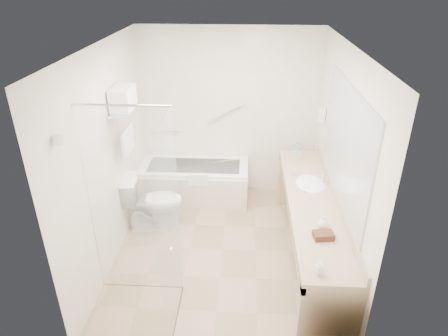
# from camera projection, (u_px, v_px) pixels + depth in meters

# --- Properties ---
(floor) EXTENTS (3.20, 3.20, 0.00)m
(floor) POSITION_uv_depth(u_px,v_px,m) (223.00, 249.00, 5.04)
(floor) COLOR tan
(floor) RESTS_ON ground
(ceiling) EXTENTS (2.60, 3.20, 0.10)m
(ceiling) POSITION_uv_depth(u_px,v_px,m) (222.00, 46.00, 3.91)
(ceiling) COLOR silver
(ceiling) RESTS_ON wall_back
(wall_back) EXTENTS (2.60, 0.10, 2.50)m
(wall_back) POSITION_uv_depth(u_px,v_px,m) (229.00, 113.00, 5.90)
(wall_back) COLOR silver
(wall_back) RESTS_ON ground
(wall_front) EXTENTS (2.60, 0.10, 2.50)m
(wall_front) POSITION_uv_depth(u_px,v_px,m) (210.00, 251.00, 3.05)
(wall_front) COLOR silver
(wall_front) RESTS_ON ground
(wall_left) EXTENTS (0.10, 3.20, 2.50)m
(wall_left) POSITION_uv_depth(u_px,v_px,m) (109.00, 157.00, 4.55)
(wall_left) COLOR silver
(wall_left) RESTS_ON ground
(wall_right) EXTENTS (0.10, 3.20, 2.50)m
(wall_right) POSITION_uv_depth(u_px,v_px,m) (340.00, 163.00, 4.41)
(wall_right) COLOR silver
(wall_right) RESTS_ON ground
(bathtub) EXTENTS (1.60, 0.73, 0.59)m
(bathtub) POSITION_uv_depth(u_px,v_px,m) (195.00, 182.00, 6.05)
(bathtub) COLOR white
(bathtub) RESTS_ON floor
(grab_bar_short) EXTENTS (0.40, 0.03, 0.03)m
(grab_bar_short) POSITION_uv_depth(u_px,v_px,m) (166.00, 132.00, 6.05)
(grab_bar_short) COLOR silver
(grab_bar_short) RESTS_ON wall_back
(grab_bar_long) EXTENTS (0.53, 0.03, 0.33)m
(grab_bar_long) POSITION_uv_depth(u_px,v_px,m) (226.00, 114.00, 5.87)
(grab_bar_long) COLOR silver
(grab_bar_long) RESTS_ON wall_back
(shower_enclosure) EXTENTS (0.96, 0.91, 2.11)m
(shower_enclosure) POSITION_uv_depth(u_px,v_px,m) (150.00, 218.00, 3.77)
(shower_enclosure) COLOR silver
(shower_enclosure) RESTS_ON floor
(towel_shelf) EXTENTS (0.24, 0.55, 0.81)m
(towel_shelf) POSITION_uv_depth(u_px,v_px,m) (124.00, 106.00, 4.62)
(towel_shelf) COLOR silver
(towel_shelf) RESTS_ON wall_left
(vanity_counter) EXTENTS (0.55, 2.70, 0.95)m
(vanity_counter) POSITION_uv_depth(u_px,v_px,m) (311.00, 216.00, 4.57)
(vanity_counter) COLOR tan
(vanity_counter) RESTS_ON floor
(sink) EXTENTS (0.40, 0.52, 0.14)m
(sink) POSITION_uv_depth(u_px,v_px,m) (310.00, 185.00, 4.84)
(sink) COLOR white
(sink) RESTS_ON vanity_counter
(faucet) EXTENTS (0.03, 0.03, 0.14)m
(faucet) POSITION_uv_depth(u_px,v_px,m) (323.00, 178.00, 4.78)
(faucet) COLOR silver
(faucet) RESTS_ON vanity_counter
(mirror) EXTENTS (0.02, 2.00, 1.20)m
(mirror) POSITION_uv_depth(u_px,v_px,m) (345.00, 144.00, 4.14)
(mirror) COLOR #A9ADB5
(mirror) RESTS_ON wall_right
(hairdryer_unit) EXTENTS (0.08, 0.10, 0.18)m
(hairdryer_unit) POSITION_uv_depth(u_px,v_px,m) (322.00, 114.00, 5.26)
(hairdryer_unit) COLOR silver
(hairdryer_unit) RESTS_ON wall_right
(toilet) EXTENTS (0.85, 0.56, 0.77)m
(toilet) POSITION_uv_depth(u_px,v_px,m) (153.00, 202.00, 5.31)
(toilet) COLOR white
(toilet) RESTS_ON floor
(amenity_basket) EXTENTS (0.21, 0.15, 0.06)m
(amenity_basket) POSITION_uv_depth(u_px,v_px,m) (323.00, 235.00, 3.84)
(amenity_basket) COLOR #4A2A1A
(amenity_basket) RESTS_ON vanity_counter
(soap_bottle_a) EXTENTS (0.10, 0.14, 0.06)m
(soap_bottle_a) POSITION_uv_depth(u_px,v_px,m) (319.00, 271.00, 3.40)
(soap_bottle_a) COLOR silver
(soap_bottle_a) RESTS_ON vanity_counter
(soap_bottle_b) EXTENTS (0.12, 0.14, 0.10)m
(soap_bottle_b) POSITION_uv_depth(u_px,v_px,m) (323.00, 223.00, 3.99)
(soap_bottle_b) COLOR silver
(soap_bottle_b) RESTS_ON vanity_counter
(water_bottle_left) EXTENTS (0.07, 0.07, 0.21)m
(water_bottle_left) POSITION_uv_depth(u_px,v_px,m) (295.00, 153.00, 5.37)
(water_bottle_left) COLOR silver
(water_bottle_left) RESTS_ON vanity_counter
(water_bottle_mid) EXTENTS (0.07, 0.07, 0.21)m
(water_bottle_mid) POSITION_uv_depth(u_px,v_px,m) (298.00, 156.00, 5.30)
(water_bottle_mid) COLOR silver
(water_bottle_mid) RESTS_ON vanity_counter
(water_bottle_right) EXTENTS (0.05, 0.05, 0.18)m
(water_bottle_right) POSITION_uv_depth(u_px,v_px,m) (296.00, 149.00, 5.54)
(water_bottle_right) COLOR silver
(water_bottle_right) RESTS_ON vanity_counter
(drinking_glass_near) EXTENTS (0.10, 0.10, 0.10)m
(drinking_glass_near) POSITION_uv_depth(u_px,v_px,m) (294.00, 172.00, 5.00)
(drinking_glass_near) COLOR silver
(drinking_glass_near) RESTS_ON vanity_counter
(drinking_glass_far) EXTENTS (0.09, 0.09, 0.10)m
(drinking_glass_far) POSITION_uv_depth(u_px,v_px,m) (306.00, 188.00, 4.63)
(drinking_glass_far) COLOR silver
(drinking_glass_far) RESTS_ON vanity_counter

